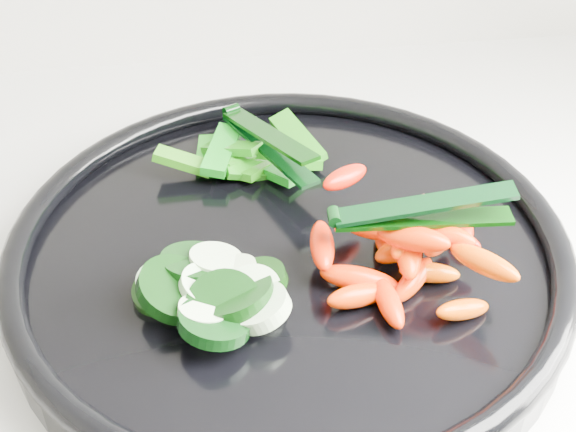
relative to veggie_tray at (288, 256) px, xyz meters
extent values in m
cylinder|color=black|center=(0.00, 0.00, -0.01)|extent=(0.49, 0.49, 0.02)
torus|color=black|center=(0.00, 0.00, 0.01)|extent=(0.50, 0.50, 0.02)
cylinder|color=black|center=(-0.07, -0.03, 0.01)|extent=(0.04, 0.05, 0.02)
cylinder|color=#D5F7C6|center=(-0.08, -0.03, 0.01)|extent=(0.04, 0.04, 0.02)
cylinder|color=black|center=(-0.07, -0.02, 0.01)|extent=(0.04, 0.04, 0.02)
cylinder|color=beige|center=(-0.07, -0.02, 0.01)|extent=(0.04, 0.04, 0.02)
cylinder|color=black|center=(-0.06, -0.01, 0.01)|extent=(0.04, 0.04, 0.02)
cylinder|color=beige|center=(-0.06, -0.02, 0.01)|extent=(0.04, 0.04, 0.02)
cylinder|color=black|center=(-0.07, -0.03, 0.01)|extent=(0.06, 0.06, 0.01)
cylinder|color=beige|center=(-0.07, -0.03, 0.01)|extent=(0.05, 0.05, 0.01)
cylinder|color=black|center=(-0.08, -0.03, 0.01)|extent=(0.04, 0.04, 0.01)
cylinder|color=beige|center=(-0.08, -0.03, 0.01)|extent=(0.05, 0.05, 0.02)
cylinder|color=black|center=(-0.04, -0.05, 0.02)|extent=(0.06, 0.06, 0.03)
cylinder|color=beige|center=(-0.03, -0.06, 0.02)|extent=(0.05, 0.05, 0.03)
cylinder|color=black|center=(-0.06, -0.02, 0.02)|extent=(0.06, 0.06, 0.02)
cylinder|color=beige|center=(-0.05, -0.02, 0.02)|extent=(0.05, 0.05, 0.02)
cylinder|color=black|center=(-0.07, -0.04, 0.02)|extent=(0.07, 0.07, 0.03)
cylinder|color=#B3CEA5|center=(-0.06, -0.04, 0.02)|extent=(0.04, 0.04, 0.02)
cylinder|color=black|center=(-0.05, -0.06, 0.02)|extent=(0.06, 0.06, 0.03)
cylinder|color=beige|center=(-0.03, -0.05, 0.02)|extent=(0.04, 0.04, 0.03)
cylinder|color=black|center=(-0.03, -0.04, 0.02)|extent=(0.04, 0.04, 0.02)
cylinder|color=#D5EDBD|center=(-0.04, -0.03, 0.02)|extent=(0.04, 0.04, 0.02)
cylinder|color=black|center=(-0.05, -0.07, 0.02)|extent=(0.06, 0.06, 0.02)
cylinder|color=#E0F7C6|center=(-0.06, -0.06, 0.02)|extent=(0.04, 0.04, 0.02)
ellipsoid|color=red|center=(0.07, -0.05, 0.01)|extent=(0.04, 0.04, 0.02)
ellipsoid|color=#FF3B00|center=(0.04, -0.04, 0.01)|extent=(0.05, 0.03, 0.02)
ellipsoid|color=#F81100|center=(0.05, -0.06, 0.01)|extent=(0.02, 0.04, 0.02)
ellipsoid|color=#FF2800|center=(0.07, 0.00, 0.01)|extent=(0.03, 0.05, 0.02)
ellipsoid|color=#F45A00|center=(0.10, -0.08, 0.01)|extent=(0.04, 0.02, 0.02)
ellipsoid|color=#FF6000|center=(0.07, -0.02, 0.01)|extent=(0.05, 0.04, 0.02)
ellipsoid|color=#FA5600|center=(0.04, -0.06, 0.01)|extent=(0.05, 0.03, 0.02)
ellipsoid|color=#F56400|center=(0.08, -0.04, 0.01)|extent=(0.04, 0.02, 0.02)
ellipsoid|color=#FB0E00|center=(0.12, 0.01, 0.01)|extent=(0.02, 0.05, 0.03)
ellipsoid|color=#F70C00|center=(0.09, 0.02, 0.01)|extent=(0.04, 0.05, 0.02)
ellipsoid|color=#E13600|center=(0.02, -0.02, 0.03)|extent=(0.02, 0.05, 0.02)
ellipsoid|color=#E03F00|center=(0.09, -0.02, 0.03)|extent=(0.04, 0.05, 0.03)
ellipsoid|color=#FF5100|center=(0.07, -0.02, 0.03)|extent=(0.04, 0.05, 0.02)
ellipsoid|color=#EC5200|center=(0.07, -0.03, 0.03)|extent=(0.03, 0.06, 0.02)
ellipsoid|color=#FF5A00|center=(0.05, -0.01, 0.03)|extent=(0.04, 0.02, 0.02)
ellipsoid|color=#F32500|center=(0.10, -0.02, 0.03)|extent=(0.04, 0.04, 0.02)
ellipsoid|color=red|center=(0.07, -0.04, 0.04)|extent=(0.05, 0.04, 0.03)
ellipsoid|color=#ED1700|center=(0.04, 0.03, 0.04)|extent=(0.04, 0.04, 0.02)
ellipsoid|color=#FF3300|center=(0.09, -0.04, 0.04)|extent=(0.04, 0.04, 0.02)
ellipsoid|color=#ED4000|center=(0.11, -0.07, 0.04)|extent=(0.04, 0.05, 0.02)
cube|color=#1C720A|center=(-0.01, 0.09, 0.01)|extent=(0.04, 0.05, 0.02)
cube|color=#1A6609|center=(-0.01, 0.09, 0.01)|extent=(0.05, 0.02, 0.02)
cube|color=#1C730A|center=(0.03, 0.11, 0.01)|extent=(0.02, 0.05, 0.02)
cube|color=#0A6F0F|center=(0.00, 0.09, 0.01)|extent=(0.04, 0.05, 0.01)
cube|color=#146F0A|center=(0.00, 0.11, 0.01)|extent=(0.07, 0.04, 0.02)
cube|color=#116809|center=(-0.05, 0.12, 0.01)|extent=(0.02, 0.04, 0.01)
cube|color=#09610D|center=(-0.02, 0.11, 0.01)|extent=(0.06, 0.05, 0.03)
cube|color=#246B0A|center=(-0.03, 0.11, 0.02)|extent=(0.05, 0.04, 0.02)
cube|color=#25700A|center=(-0.06, 0.09, 0.02)|extent=(0.05, 0.03, 0.02)
cube|color=#0B7510|center=(-0.04, 0.10, 0.02)|extent=(0.04, 0.06, 0.01)
cube|color=#21750B|center=(0.02, 0.11, 0.02)|extent=(0.04, 0.06, 0.02)
cylinder|color=black|center=(0.02, -0.03, 0.05)|extent=(0.01, 0.01, 0.01)
cube|color=black|center=(0.08, -0.03, 0.05)|extent=(0.11, 0.02, 0.00)
cube|color=black|center=(0.08, -0.03, 0.06)|extent=(0.11, 0.02, 0.02)
cylinder|color=black|center=(-0.02, 0.14, 0.03)|extent=(0.01, 0.01, 0.01)
cube|color=black|center=(0.00, 0.09, 0.02)|extent=(0.06, 0.11, 0.00)
cube|color=black|center=(0.00, 0.09, 0.04)|extent=(0.06, 0.11, 0.02)
camera|label=1|loc=(-0.06, -0.40, 0.36)|focal=50.00mm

